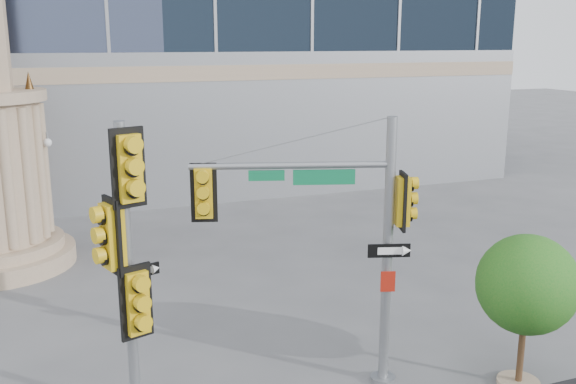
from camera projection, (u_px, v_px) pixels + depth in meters
name	position (u px, v px, depth m)	size (l,w,h in m)	color
ground	(301.00, 375.00, 12.67)	(120.00, 120.00, 0.00)	#545456
main_signal_pole	(338.00, 224.00, 11.65)	(3.87, 1.48, 5.14)	slate
secondary_signal_pole	(127.00, 251.00, 10.57)	(0.97, 0.70, 5.20)	slate
street_tree	(528.00, 288.00, 11.89)	(1.92, 1.87, 2.99)	tan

